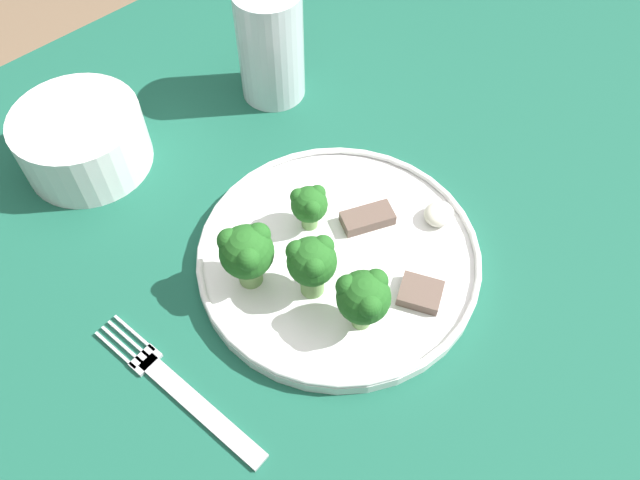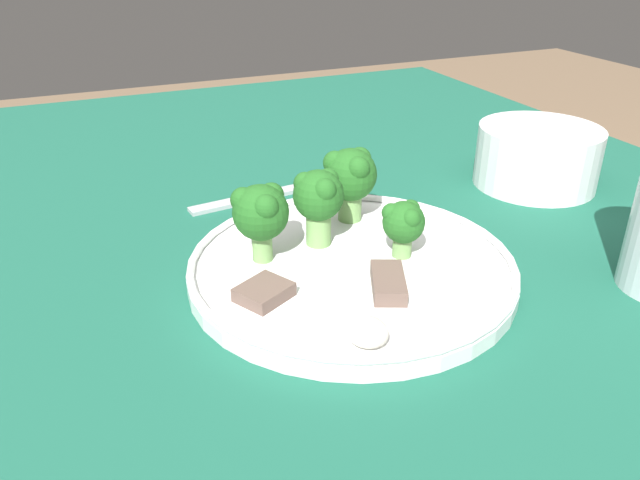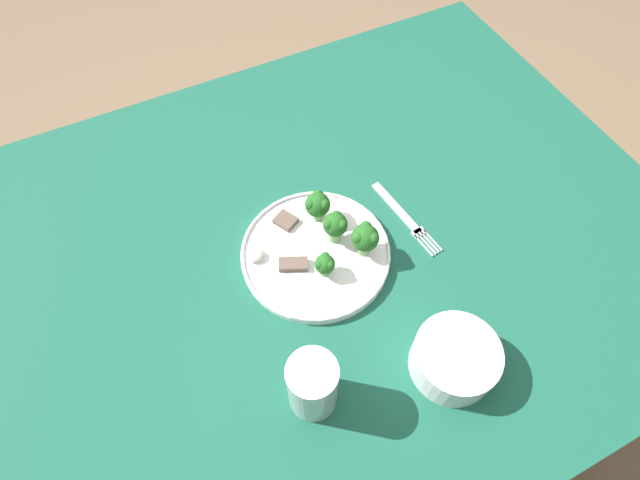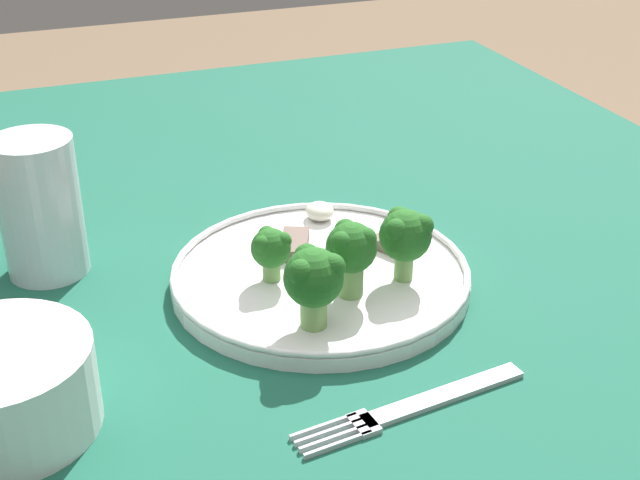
% 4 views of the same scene
% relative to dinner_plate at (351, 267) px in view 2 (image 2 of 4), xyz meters
% --- Properties ---
extents(table, '(1.27, 0.96, 0.77)m').
position_rel_dinner_plate_xyz_m(table, '(-0.01, -0.02, -0.11)').
color(table, '#195642').
rests_on(table, ground_plane).
extents(dinner_plate, '(0.25, 0.25, 0.02)m').
position_rel_dinner_plate_xyz_m(dinner_plate, '(0.00, 0.00, 0.00)').
color(dinner_plate, white).
rests_on(dinner_plate, table).
extents(fork, '(0.04, 0.18, 0.00)m').
position_rel_dinner_plate_xyz_m(fork, '(-0.18, -0.00, -0.01)').
color(fork, '#B2B2B7').
rests_on(fork, table).
extents(cream_bowl, '(0.12, 0.12, 0.06)m').
position_rel_dinner_plate_xyz_m(cream_bowl, '(-0.10, 0.26, 0.02)').
color(cream_bowl, white).
rests_on(cream_bowl, table).
extents(broccoli_floret_near_rim_left, '(0.05, 0.05, 0.07)m').
position_rel_dinner_plate_xyz_m(broccoli_floret_near_rim_left, '(-0.07, 0.03, 0.04)').
color(broccoli_floret_near_rim_left, '#709E56').
rests_on(broccoli_floret_near_rim_left, dinner_plate).
extents(broccoli_floret_center_left, '(0.04, 0.04, 0.06)m').
position_rel_dinner_plate_xyz_m(broccoli_floret_center_left, '(-0.03, -0.06, 0.04)').
color(broccoli_floret_center_left, '#709E56').
rests_on(broccoli_floret_center_left, dinner_plate).
extents(broccoli_floret_back_left, '(0.03, 0.03, 0.05)m').
position_rel_dinner_plate_xyz_m(broccoli_floret_back_left, '(0.00, 0.04, 0.03)').
color(broccoli_floret_back_left, '#709E56').
rests_on(broccoli_floret_back_left, dinner_plate).
extents(broccoli_floret_front_left, '(0.04, 0.04, 0.06)m').
position_rel_dinner_plate_xyz_m(broccoli_floret_front_left, '(-0.04, -0.01, 0.04)').
color(broccoli_floret_front_left, '#709E56').
rests_on(broccoli_floret_front_left, dinner_plate).
extents(meat_slice_front_slice, '(0.05, 0.04, 0.01)m').
position_rel_dinner_plate_xyz_m(meat_slice_front_slice, '(0.04, 0.01, 0.01)').
color(meat_slice_front_slice, brown).
rests_on(meat_slice_front_slice, dinner_plate).
extents(meat_slice_middle_slice, '(0.04, 0.05, 0.01)m').
position_rel_dinner_plate_xyz_m(meat_slice_middle_slice, '(0.02, -0.08, 0.01)').
color(meat_slice_middle_slice, brown).
rests_on(meat_slice_middle_slice, dinner_plate).
extents(sauce_dollop, '(0.03, 0.03, 0.02)m').
position_rel_dinner_plate_xyz_m(sauce_dollop, '(0.09, -0.03, 0.01)').
color(sauce_dollop, silver).
rests_on(sauce_dollop, dinner_plate).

